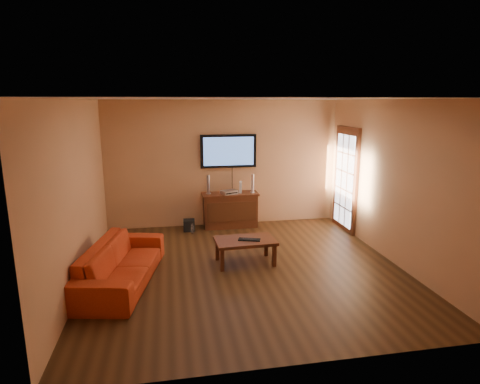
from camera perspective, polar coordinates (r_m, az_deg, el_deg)
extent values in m
plane|color=#331F0E|center=(6.66, 0.82, -10.82)|extent=(5.00, 5.00, 0.00)
plane|color=tan|center=(8.66, -2.35, 4.06)|extent=(5.00, 0.00, 5.00)
plane|color=tan|center=(6.27, -22.19, -0.29)|extent=(0.00, 5.00, 5.00)
plane|color=tan|center=(7.15, 20.94, 1.33)|extent=(0.00, 5.00, 5.00)
plane|color=white|center=(6.10, 0.90, 13.12)|extent=(5.00, 5.00, 0.00)
cube|color=#471F10|center=(8.65, 14.80, 1.61)|extent=(0.06, 1.02, 2.22)
cube|color=white|center=(8.64, 14.58, 1.60)|extent=(0.01, 0.79, 1.89)
cube|color=#471F10|center=(8.66, -1.41, -2.69)|extent=(1.13, 0.43, 0.70)
cube|color=black|center=(8.45, -1.18, -2.85)|extent=(1.04, 0.02, 0.42)
cube|color=#471F10|center=(8.57, -1.42, -0.30)|extent=(1.20, 0.46, 0.04)
cube|color=black|center=(8.60, -1.65, 5.84)|extent=(1.20, 0.07, 0.71)
cube|color=#466EB6|center=(8.56, -1.61, 5.81)|extent=(1.08, 0.01, 0.60)
cube|color=#471F10|center=(6.72, 0.75, -6.97)|extent=(1.02, 0.64, 0.05)
cube|color=#471F10|center=(6.50, -2.55, -9.68)|extent=(0.06, 0.06, 0.37)
cube|color=#471F10|center=(6.69, 4.90, -9.02)|extent=(0.06, 0.06, 0.37)
cube|color=#471F10|center=(6.93, -3.26, -8.21)|extent=(0.06, 0.06, 0.37)
cube|color=#471F10|center=(7.12, 3.73, -7.64)|extent=(0.06, 0.06, 0.37)
imported|color=#B43214|center=(6.27, -16.52, -8.81)|extent=(1.02, 2.19, 0.83)
cylinder|color=silver|center=(8.53, -4.50, -0.20)|extent=(0.11, 0.11, 0.02)
cylinder|color=silver|center=(8.49, -4.53, 1.12)|extent=(0.06, 0.06, 0.39)
cylinder|color=silver|center=(8.62, 1.80, -0.04)|extent=(0.11, 0.11, 0.02)
cylinder|color=silver|center=(8.57, 1.81, 1.28)|extent=(0.06, 0.06, 0.39)
cube|color=silver|center=(8.50, -1.57, -0.01)|extent=(0.39, 0.34, 0.07)
cube|color=white|center=(8.60, 0.08, 0.71)|extent=(0.09, 0.18, 0.24)
cube|color=black|center=(8.53, -7.25, -4.70)|extent=(0.24, 0.24, 0.23)
cylinder|color=white|center=(8.35, -6.78, -5.26)|extent=(0.07, 0.07, 0.18)
sphere|color=white|center=(8.33, -6.80, -4.65)|extent=(0.04, 0.04, 0.04)
cube|color=black|center=(6.69, 1.34, -6.78)|extent=(0.39, 0.24, 0.02)
cube|color=black|center=(6.69, 1.34, -6.69)|extent=(0.25, 0.16, 0.01)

